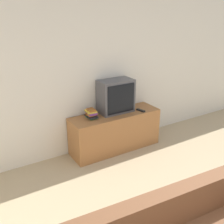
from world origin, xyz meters
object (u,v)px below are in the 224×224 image
at_px(television, 116,96).
at_px(remote_on_stand, 141,110).
at_px(tv_stand, 115,131).
at_px(book_stack, 91,114).

height_order(television, remote_on_stand, television).
height_order(tv_stand, remote_on_stand, remote_on_stand).
distance_m(television, remote_on_stand, 0.51).
distance_m(book_stack, remote_on_stand, 0.88).
height_order(book_stack, remote_on_stand, book_stack).
distance_m(tv_stand, remote_on_stand, 0.57).
relative_size(tv_stand, book_stack, 6.92).
bearing_deg(tv_stand, remote_on_stand, -15.63).
bearing_deg(book_stack, television, 3.25).
relative_size(tv_stand, remote_on_stand, 8.93).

